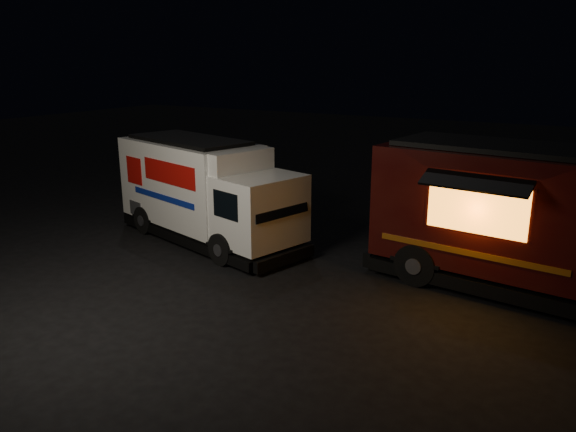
# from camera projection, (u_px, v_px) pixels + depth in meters

# --- Properties ---
(ground) EXTENTS (80.00, 80.00, 0.00)m
(ground) POSITION_uv_depth(u_px,v_px,m) (233.00, 286.00, 13.42)
(ground) COLOR black
(ground) RESTS_ON ground
(white_truck) EXTENTS (6.96, 3.95, 2.99)m
(white_truck) POSITION_uv_depth(u_px,v_px,m) (209.00, 192.00, 16.39)
(white_truck) COLOR silver
(white_truck) RESTS_ON ground
(red_truck) EXTENTS (7.56, 3.54, 3.39)m
(red_truck) POSITION_uv_depth(u_px,v_px,m) (532.00, 221.00, 12.72)
(red_truck) COLOR #350D09
(red_truck) RESTS_ON ground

